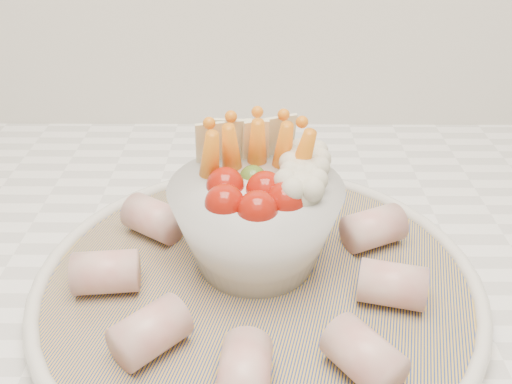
{
  "coord_description": "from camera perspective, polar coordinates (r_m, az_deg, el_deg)",
  "views": [
    {
      "loc": [
        0.05,
        1.06,
        1.23
      ],
      "look_at": [
        0.05,
        1.44,
        1.0
      ],
      "focal_mm": 40.0,
      "sensor_mm": 36.0,
      "label": 1
    }
  ],
  "objects": [
    {
      "name": "serving_platter",
      "position": [
        0.47,
        0.15,
        -9.11
      ],
      "size": [
        0.43,
        0.43,
        0.02
      ],
      "color": "navy",
      "rests_on": "kitchen_counter"
    },
    {
      "name": "veggie_bowl",
      "position": [
        0.46,
        0.29,
        -2.18
      ],
      "size": [
        0.14,
        0.14,
        0.12
      ],
      "color": "silver",
      "rests_on": "serving_platter"
    },
    {
      "name": "cured_meat_rolls",
      "position": [
        0.46,
        0.16,
        -7.1
      ],
      "size": [
        0.27,
        0.27,
        0.03
      ],
      "color": "#C05D57",
      "rests_on": "serving_platter"
    }
  ]
}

